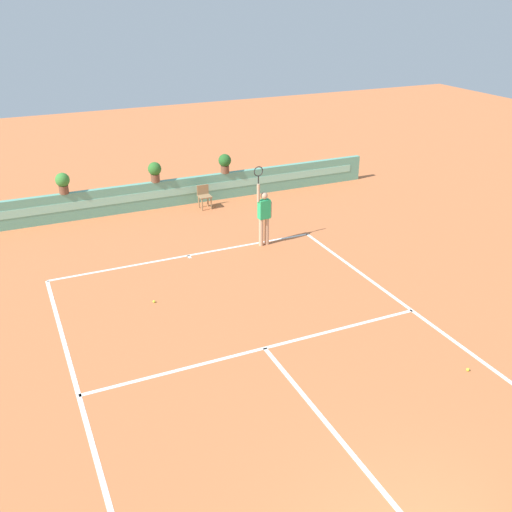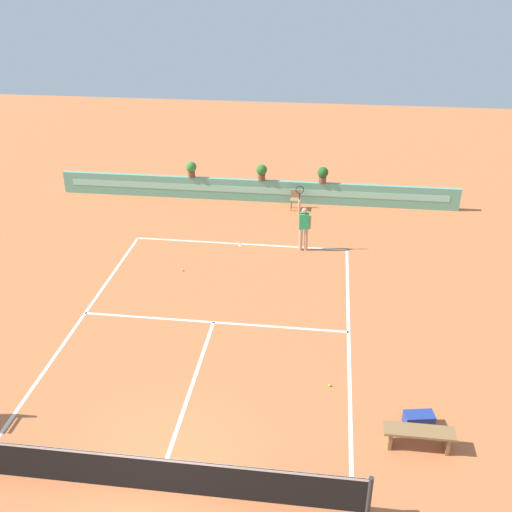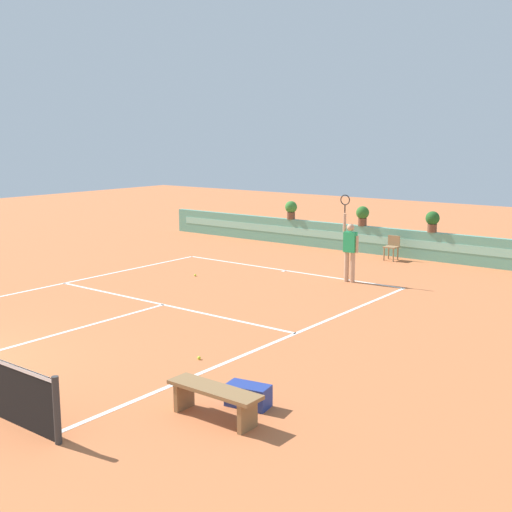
{
  "view_description": "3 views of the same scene",
  "coord_description": "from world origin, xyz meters",
  "px_view_note": "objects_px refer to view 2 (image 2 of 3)",
  "views": [
    {
      "loc": [
        -4.76,
        -3.67,
        7.46
      ],
      "look_at": [
        0.98,
        9.04,
        1.0
      ],
      "focal_mm": 41.08,
      "sensor_mm": 36.0,
      "label": 1
    },
    {
      "loc": [
        3.21,
        -8.46,
        10.16
      ],
      "look_at": [
        0.98,
        9.04,
        1.0
      ],
      "focal_mm": 41.46,
      "sensor_mm": 36.0,
      "label": 2
    },
    {
      "loc": [
        11.9,
        -5.18,
        4.28
      ],
      "look_at": [
        0.98,
        9.04,
        1.0
      ],
      "focal_mm": 46.27,
      "sensor_mm": 36.0,
      "label": 3
    }
  ],
  "objects_px": {
    "ball_kid_chair": "(295,199)",
    "tennis_ball_near_baseline": "(182,270)",
    "potted_plant_centre": "(262,171)",
    "potted_plant_left": "(191,168)",
    "gear_bag": "(419,420)",
    "tennis_player": "(304,225)",
    "potted_plant_right": "(323,174)",
    "tennis_ball_mid_court": "(329,385)",
    "bench_courtside": "(419,434)"
  },
  "relations": [
    {
      "from": "ball_kid_chair",
      "to": "tennis_ball_near_baseline",
      "type": "xyz_separation_m",
      "value": [
        -3.6,
        -6.18,
        -0.44
      ]
    },
    {
      "from": "potted_plant_centre",
      "to": "potted_plant_left",
      "type": "xyz_separation_m",
      "value": [
        -3.2,
        0.0,
        0.0
      ]
    },
    {
      "from": "gear_bag",
      "to": "tennis_player",
      "type": "height_order",
      "value": "tennis_player"
    },
    {
      "from": "ball_kid_chair",
      "to": "potted_plant_right",
      "type": "xyz_separation_m",
      "value": [
        1.12,
        0.73,
        0.93
      ]
    },
    {
      "from": "ball_kid_chair",
      "to": "tennis_ball_mid_court",
      "type": "height_order",
      "value": "ball_kid_chair"
    },
    {
      "from": "gear_bag",
      "to": "potted_plant_centre",
      "type": "distance_m",
      "value": 14.81
    },
    {
      "from": "gear_bag",
      "to": "potted_plant_right",
      "type": "relative_size",
      "value": 0.97
    },
    {
      "from": "gear_bag",
      "to": "potted_plant_centre",
      "type": "height_order",
      "value": "potted_plant_centre"
    },
    {
      "from": "ball_kid_chair",
      "to": "bench_courtside",
      "type": "relative_size",
      "value": 0.53
    },
    {
      "from": "tennis_ball_mid_court",
      "to": "potted_plant_right",
      "type": "xyz_separation_m",
      "value": [
        -0.58,
        12.55,
        1.38
      ]
    },
    {
      "from": "tennis_ball_mid_court",
      "to": "potted_plant_centre",
      "type": "height_order",
      "value": "potted_plant_centre"
    },
    {
      "from": "gear_bag",
      "to": "tennis_player",
      "type": "bearing_deg",
      "value": 109.97
    },
    {
      "from": "bench_courtside",
      "to": "tennis_player",
      "type": "distance_m",
      "value": 10.25
    },
    {
      "from": "gear_bag",
      "to": "potted_plant_left",
      "type": "bearing_deg",
      "value": 122.13
    },
    {
      "from": "potted_plant_left",
      "to": "tennis_player",
      "type": "bearing_deg",
      "value": -41.36
    },
    {
      "from": "tennis_ball_mid_court",
      "to": "potted_plant_left",
      "type": "xyz_separation_m",
      "value": [
        -6.48,
        12.55,
        1.38
      ]
    },
    {
      "from": "bench_courtside",
      "to": "tennis_ball_near_baseline",
      "type": "bearing_deg",
      "value": 134.33
    },
    {
      "from": "tennis_player",
      "to": "potted_plant_right",
      "type": "xyz_separation_m",
      "value": [
        0.56,
        4.7,
        0.36
      ]
    },
    {
      "from": "potted_plant_left",
      "to": "gear_bag",
      "type": "bearing_deg",
      "value": -57.87
    },
    {
      "from": "bench_courtside",
      "to": "gear_bag",
      "type": "distance_m",
      "value": 0.74
    },
    {
      "from": "tennis_ball_near_baseline",
      "to": "potted_plant_right",
      "type": "bearing_deg",
      "value": 55.64
    },
    {
      "from": "potted_plant_left",
      "to": "tennis_ball_mid_court",
      "type": "bearing_deg",
      "value": -62.68
    },
    {
      "from": "ball_kid_chair",
      "to": "potted_plant_left",
      "type": "bearing_deg",
      "value": 171.3
    },
    {
      "from": "ball_kid_chair",
      "to": "bench_courtside",
      "type": "distance_m",
      "value": 14.19
    },
    {
      "from": "tennis_player",
      "to": "tennis_ball_near_baseline",
      "type": "xyz_separation_m",
      "value": [
        -4.16,
        -2.21,
        -1.02
      ]
    },
    {
      "from": "ball_kid_chair",
      "to": "tennis_ball_near_baseline",
      "type": "height_order",
      "value": "ball_kid_chair"
    },
    {
      "from": "gear_bag",
      "to": "tennis_ball_near_baseline",
      "type": "bearing_deg",
      "value": 137.53
    },
    {
      "from": "ball_kid_chair",
      "to": "tennis_ball_mid_court",
      "type": "bearing_deg",
      "value": -81.8
    },
    {
      "from": "ball_kid_chair",
      "to": "gear_bag",
      "type": "xyz_separation_m",
      "value": [
        3.84,
        -12.99,
        -0.3
      ]
    },
    {
      "from": "ball_kid_chair",
      "to": "potted_plant_right",
      "type": "height_order",
      "value": "potted_plant_right"
    },
    {
      "from": "bench_courtside",
      "to": "potted_plant_right",
      "type": "bearing_deg",
      "value": 100.26
    },
    {
      "from": "bench_courtside",
      "to": "gear_bag",
      "type": "bearing_deg",
      "value": 81.64
    },
    {
      "from": "ball_kid_chair",
      "to": "bench_courtside",
      "type": "xyz_separation_m",
      "value": [
        3.74,
        -13.69,
        -0.1
      ]
    },
    {
      "from": "tennis_ball_near_baseline",
      "to": "tennis_ball_mid_court",
      "type": "relative_size",
      "value": 1.0
    },
    {
      "from": "tennis_ball_near_baseline",
      "to": "potted_plant_centre",
      "type": "distance_m",
      "value": 7.33
    },
    {
      "from": "bench_courtside",
      "to": "potted_plant_centre",
      "type": "relative_size",
      "value": 2.21
    },
    {
      "from": "tennis_ball_near_baseline",
      "to": "tennis_ball_mid_court",
      "type": "distance_m",
      "value": 7.74
    },
    {
      "from": "gear_bag",
      "to": "tennis_ball_near_baseline",
      "type": "xyz_separation_m",
      "value": [
        -7.44,
        6.81,
        -0.15
      ]
    },
    {
      "from": "gear_bag",
      "to": "tennis_ball_mid_court",
      "type": "xyz_separation_m",
      "value": [
        -2.14,
        1.17,
        -0.15
      ]
    },
    {
      "from": "potted_plant_centre",
      "to": "potted_plant_right",
      "type": "xyz_separation_m",
      "value": [
        2.71,
        0.0,
        0.0
      ]
    },
    {
      "from": "tennis_ball_mid_court",
      "to": "potted_plant_right",
      "type": "height_order",
      "value": "potted_plant_right"
    },
    {
      "from": "potted_plant_right",
      "to": "potted_plant_left",
      "type": "bearing_deg",
      "value": 180.0
    },
    {
      "from": "gear_bag",
      "to": "bench_courtside",
      "type": "bearing_deg",
      "value": -98.36
    },
    {
      "from": "ball_kid_chair",
      "to": "potted_plant_centre",
      "type": "bearing_deg",
      "value": 155.18
    },
    {
      "from": "tennis_ball_near_baseline",
      "to": "potted_plant_centre",
      "type": "bearing_deg",
      "value": 73.72
    },
    {
      "from": "tennis_ball_mid_court",
      "to": "tennis_player",
      "type": "bearing_deg",
      "value": 98.28
    },
    {
      "from": "tennis_ball_near_baseline",
      "to": "potted_plant_left",
      "type": "distance_m",
      "value": 7.15
    },
    {
      "from": "tennis_player",
      "to": "tennis_ball_near_baseline",
      "type": "relative_size",
      "value": 38.01
    },
    {
      "from": "ball_kid_chair",
      "to": "gear_bag",
      "type": "relative_size",
      "value": 1.21
    },
    {
      "from": "bench_courtside",
      "to": "potted_plant_centre",
      "type": "bearing_deg",
      "value": 110.24
    }
  ]
}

